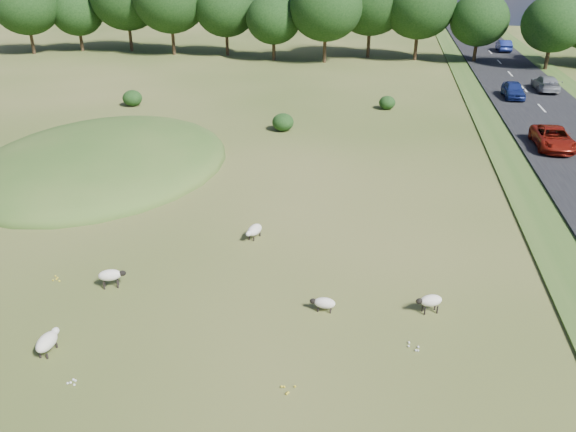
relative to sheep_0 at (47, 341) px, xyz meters
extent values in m
plane|color=#334D18|center=(4.66, 26.55, -0.46)|extent=(160.00, 160.00, 0.00)
ellipsoid|color=#33561E|center=(-7.34, 18.55, -0.46)|extent=(16.00, 20.00, 4.00)
cube|color=black|center=(24.66, 36.55, -0.34)|extent=(8.00, 150.00, 0.25)
cylinder|color=black|center=(-38.30, 59.12, 1.42)|extent=(0.44, 0.44, 3.77)
ellipsoid|color=black|center=(-38.30, 59.12, 6.04)|extent=(8.81, 8.81, 7.93)
cylinder|color=black|center=(-32.96, 62.77, 1.10)|extent=(0.44, 0.44, 3.12)
ellipsoid|color=black|center=(-32.96, 62.77, 4.91)|extent=(7.28, 7.28, 6.55)
cylinder|color=black|center=(-25.88, 63.89, 1.64)|extent=(0.44, 0.44, 4.21)
cylinder|color=black|center=(-18.77, 62.09, 1.63)|extent=(0.44, 0.44, 4.18)
cylinder|color=black|center=(-11.27, 62.79, 1.34)|extent=(0.44, 0.44, 3.61)
ellipsoid|color=black|center=(-11.27, 62.79, 5.75)|extent=(8.41, 8.41, 7.57)
cylinder|color=black|center=(-4.15, 59.98, 1.05)|extent=(0.44, 0.44, 3.02)
ellipsoid|color=black|center=(-4.15, 59.98, 4.74)|extent=(7.04, 7.04, 6.34)
cylinder|color=black|center=(2.58, 59.53, 1.48)|extent=(0.44, 0.44, 3.90)
ellipsoid|color=black|center=(2.58, 59.53, 6.25)|extent=(9.09, 9.09, 8.18)
cylinder|color=black|center=(7.91, 64.45, 1.65)|extent=(0.44, 0.44, 4.22)
ellipsoid|color=black|center=(7.91, 64.45, 6.80)|extent=(9.85, 9.85, 8.86)
cylinder|color=black|center=(14.11, 63.49, 1.51)|extent=(0.44, 0.44, 3.94)
ellipsoid|color=black|center=(14.11, 63.49, 6.33)|extent=(9.20, 9.20, 8.28)
cylinder|color=black|center=(21.53, 62.56, 1.08)|extent=(0.44, 0.44, 3.09)
ellipsoid|color=black|center=(21.53, 62.56, 4.85)|extent=(7.20, 7.20, 6.48)
cylinder|color=black|center=(29.43, 59.01, 1.10)|extent=(0.44, 0.44, 3.12)
ellipsoid|color=black|center=(29.43, 59.01, 4.92)|extent=(7.29, 7.29, 6.56)
ellipsoid|color=black|center=(3.04, 28.32, 0.23)|extent=(1.70, 1.70, 1.39)
ellipsoid|color=black|center=(11.02, 36.66, 0.14)|extent=(1.47, 1.47, 1.20)
ellipsoid|color=black|center=(-12.08, 33.74, 0.26)|extent=(1.76, 1.76, 1.44)
ellipsoid|color=beige|center=(0.00, -0.04, 0.00)|extent=(0.56, 1.05, 0.54)
ellipsoid|color=silver|center=(0.00, 0.53, 0.04)|extent=(0.26, 0.34, 0.27)
cylinder|color=black|center=(-0.13, 0.27, -0.36)|extent=(0.08, 0.08, 0.20)
cylinder|color=black|center=(0.13, 0.27, -0.36)|extent=(0.08, 0.08, 0.20)
cylinder|color=black|center=(-0.13, -0.35, -0.36)|extent=(0.08, 0.08, 0.20)
cylinder|color=black|center=(0.13, -0.34, -0.36)|extent=(0.08, 0.08, 0.20)
ellipsoid|color=beige|center=(0.21, 4.36, 0.12)|extent=(1.06, 0.81, 0.48)
ellipsoid|color=black|center=(0.69, 4.55, 0.16)|extent=(0.37, 0.33, 0.24)
cylinder|color=black|center=(0.42, 4.57, -0.29)|extent=(0.07, 0.07, 0.34)
cylinder|color=black|center=(0.51, 4.35, -0.29)|extent=(0.07, 0.07, 0.34)
cylinder|color=black|center=(-0.09, 4.37, -0.29)|extent=(0.07, 0.07, 0.34)
cylinder|color=black|center=(0.00, 4.15, -0.29)|extent=(0.07, 0.07, 0.34)
ellipsoid|color=beige|center=(5.12, 9.83, -0.01)|extent=(0.83, 1.13, 0.52)
ellipsoid|color=silver|center=(4.94, 9.31, 0.02)|extent=(0.34, 0.39, 0.26)
cylinder|color=black|center=(5.14, 9.51, -0.37)|extent=(0.07, 0.07, 0.19)
cylinder|color=black|center=(4.91, 9.59, -0.37)|extent=(0.07, 0.07, 0.19)
cylinder|color=black|center=(5.33, 10.07, -0.37)|extent=(0.07, 0.07, 0.19)
cylinder|color=black|center=(5.09, 10.15, -0.37)|extent=(0.07, 0.07, 0.19)
ellipsoid|color=beige|center=(13.34, 4.86, 0.09)|extent=(1.00, 0.77, 0.46)
ellipsoid|color=black|center=(12.89, 4.69, 0.12)|extent=(0.35, 0.31, 0.23)
cylinder|color=black|center=(13.13, 4.66, -0.30)|extent=(0.07, 0.07, 0.33)
cylinder|color=black|center=(13.05, 4.87, -0.30)|extent=(0.07, 0.07, 0.33)
cylinder|color=black|center=(13.62, 4.85, -0.30)|extent=(0.07, 0.07, 0.33)
cylinder|color=black|center=(13.54, 5.06, -0.30)|extent=(0.07, 0.07, 0.33)
ellipsoid|color=beige|center=(9.26, 4.22, -0.09)|extent=(0.85, 0.46, 0.43)
ellipsoid|color=black|center=(8.81, 4.23, -0.06)|extent=(0.28, 0.21, 0.22)
cylinder|color=black|center=(9.02, 4.12, -0.38)|extent=(0.06, 0.06, 0.16)
cylinder|color=black|center=(9.02, 4.33, -0.38)|extent=(0.06, 0.06, 0.16)
cylinder|color=black|center=(9.51, 4.11, -0.38)|extent=(0.06, 0.06, 0.16)
cylinder|color=black|center=(9.51, 4.33, -0.38)|extent=(0.06, 0.06, 0.16)
imported|color=#93959A|center=(26.56, 46.18, 0.52)|extent=(2.05, 5.05, 1.47)
imported|color=navy|center=(26.56, 71.73, 0.55)|extent=(1.62, 4.64, 1.53)
imported|color=maroon|center=(22.76, 26.73, 0.50)|extent=(2.38, 5.16, 1.43)
imported|color=navy|center=(22.76, 42.28, 0.54)|extent=(1.78, 4.42, 1.50)
imported|color=white|center=(26.56, 87.80, 0.51)|extent=(2.03, 5.00, 1.45)
camera|label=1|loc=(11.13, -14.15, 12.30)|focal=35.00mm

